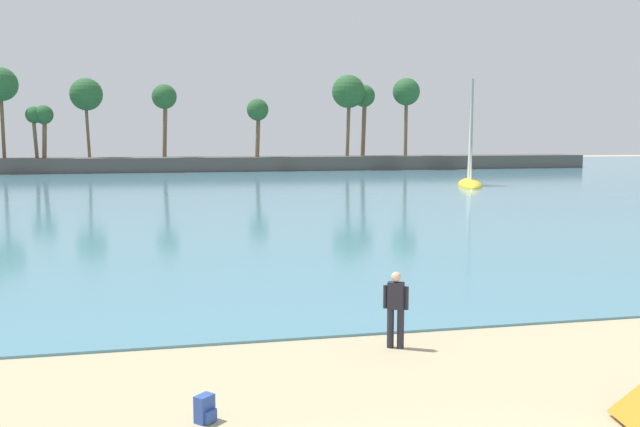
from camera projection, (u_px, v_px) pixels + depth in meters
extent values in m
cube|color=teal|center=(209.00, 179.00, 70.19)|extent=(220.00, 112.35, 0.06)
cube|color=#514C47|center=(201.00, 164.00, 85.78)|extent=(102.24, 6.00, 1.80)
cylinder|color=brown|center=(87.00, 126.00, 83.35)|extent=(0.59, 0.40, 7.58)
sphere|color=#285B2D|center=(86.00, 94.00, 82.92)|extent=(3.89, 3.89, 3.89)
cylinder|color=brown|center=(165.00, 127.00, 85.24)|extent=(0.82, 0.68, 7.43)
sphere|color=#285B2D|center=(164.00, 97.00, 84.82)|extent=(3.03, 3.03, 3.03)
cylinder|color=brown|center=(2.00, 121.00, 80.68)|extent=(0.49, 0.74, 8.61)
sphere|color=#285B2D|center=(1.00, 84.00, 80.19)|extent=(3.91, 3.91, 3.91)
cylinder|color=brown|center=(364.00, 126.00, 90.36)|extent=(0.72, 0.92, 7.80)
sphere|color=#285B2D|center=(364.00, 96.00, 89.91)|extent=(2.88, 2.88, 2.88)
cylinder|color=brown|center=(45.00, 137.00, 80.77)|extent=(0.73, 0.57, 5.10)
sphere|color=#285B2D|center=(44.00, 115.00, 80.48)|extent=(2.23, 2.23, 2.23)
cylinder|color=brown|center=(348.00, 124.00, 88.66)|extent=(0.71, 0.45, 8.25)
sphere|color=#285B2D|center=(348.00, 91.00, 88.19)|extent=(4.22, 4.22, 4.22)
cylinder|color=brown|center=(35.00, 137.00, 80.48)|extent=(0.60, 0.58, 5.07)
sphere|color=#285B2D|center=(34.00, 115.00, 80.20)|extent=(1.97, 1.97, 1.97)
cylinder|color=brown|center=(406.00, 124.00, 89.64)|extent=(0.64, 0.90, 8.29)
sphere|color=#285B2D|center=(406.00, 92.00, 89.17)|extent=(3.52, 3.52, 3.52)
cylinder|color=brown|center=(258.00, 133.00, 85.84)|extent=(0.80, 0.82, 5.87)
sphere|color=#285B2D|center=(258.00, 110.00, 85.51)|extent=(2.71, 2.71, 2.71)
cylinder|color=#23232D|center=(401.00, 329.00, 14.78)|extent=(0.15, 0.15, 0.86)
cylinder|color=#23232D|center=(390.00, 328.00, 14.84)|extent=(0.15, 0.15, 0.86)
cube|color=#23232D|center=(396.00, 296.00, 14.73)|extent=(0.39, 0.34, 0.58)
sphere|color=beige|center=(396.00, 277.00, 14.68)|extent=(0.21, 0.21, 0.21)
cylinder|color=#23232D|center=(407.00, 298.00, 14.67)|extent=(0.09, 0.09, 0.50)
cylinder|color=#23232D|center=(385.00, 297.00, 14.80)|extent=(0.09, 0.09, 0.50)
cube|color=#2D4C9E|center=(204.00, 408.00, 11.02)|extent=(0.35, 0.35, 0.44)
cube|color=#2D4C9E|center=(211.00, 416.00, 10.96)|extent=(0.21, 0.21, 0.20)
ellipsoid|color=yellow|center=(470.00, 186.00, 60.71)|extent=(4.26, 7.19, 1.38)
cylinder|color=gray|center=(472.00, 129.00, 59.81)|extent=(0.21, 0.21, 8.61)
pyramid|color=silver|center=(470.00, 136.00, 61.03)|extent=(1.23, 2.99, 7.32)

